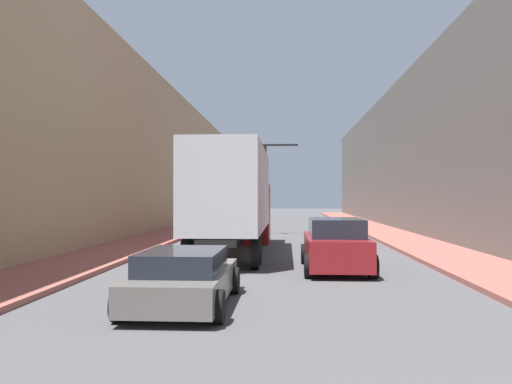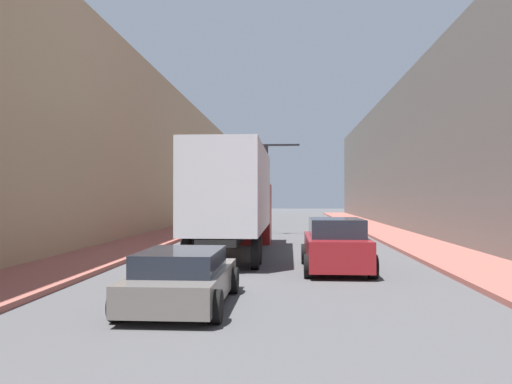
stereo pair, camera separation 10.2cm
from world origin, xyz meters
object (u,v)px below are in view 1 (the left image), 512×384
Objects in this scene: sedan_car at (184,278)px; traffic_signal_gantry at (222,169)px; suv_car at (335,246)px; semi_truck at (235,197)px.

traffic_signal_gantry is (-1.81, 20.29, 3.52)m from sedan_car.
traffic_signal_gantry reaches higher than suv_car.
semi_truck is 1.82× the size of traffic_signal_gantry.
semi_truck reaches higher than sedan_car.
sedan_car is at bearing -84.89° from traffic_signal_gantry.
suv_car is 0.69× the size of traffic_signal_gantry.
semi_truck is 10.24m from sedan_car.
semi_truck is at bearing 89.65° from sedan_car.
suv_car is 16.18m from traffic_signal_gantry.
traffic_signal_gantry reaches higher than sedan_car.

